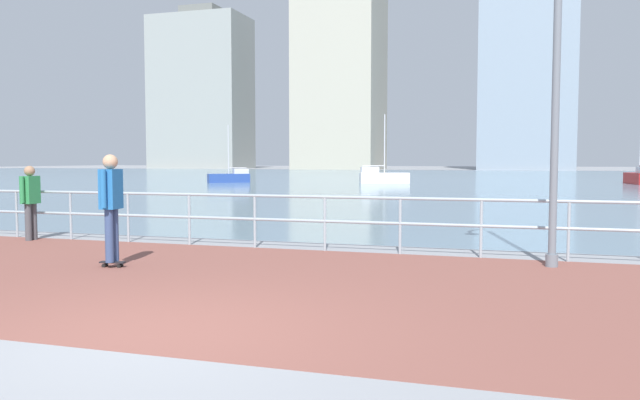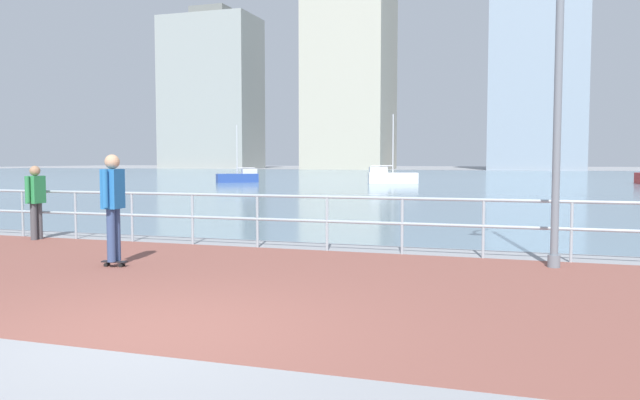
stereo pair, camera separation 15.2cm
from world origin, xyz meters
name	(u,v)px [view 2 (the right image)]	position (x,y,z in m)	size (l,w,h in m)	color
ground	(471,183)	(0.00, 40.00, 0.00)	(220.00, 220.00, 0.00)	gray
brick_paving	(258,283)	(0.00, 2.59, 0.00)	(28.00, 6.34, 0.01)	brown
harbor_water	(480,179)	(0.00, 50.76, 0.00)	(180.00, 88.00, 0.00)	slate
waterfront_railing	(327,213)	(0.00, 5.76, 0.71)	(25.25, 0.06, 1.03)	#9EADB7
lamppost	(551,63)	(3.79, 5.06, 3.15)	(0.69, 0.63, 5.70)	slate
skateboarder	(113,199)	(-2.69, 3.10, 1.07)	(0.41, 0.56, 1.77)	black
bystander	(36,197)	(-6.31, 5.41, 0.91)	(0.25, 0.55, 1.56)	#4C4C51
sailboat_gray	(391,177)	(-5.40, 38.38, 0.47)	(3.64, 2.16, 4.88)	white
sailboat_red	(239,177)	(-16.32, 36.35, 0.40)	(2.96, 2.53, 4.21)	#284799
tower_beige	(211,93)	(-52.80, 101.48, 14.31)	(17.52, 10.61, 30.28)	#939993
tower_glass	(538,37)	(5.53, 103.64, 21.61)	(14.68, 16.33, 44.90)	#8493A3
tower_brick	(350,65)	(-24.99, 99.25, 17.91)	(13.81, 13.79, 37.49)	#B2AD99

